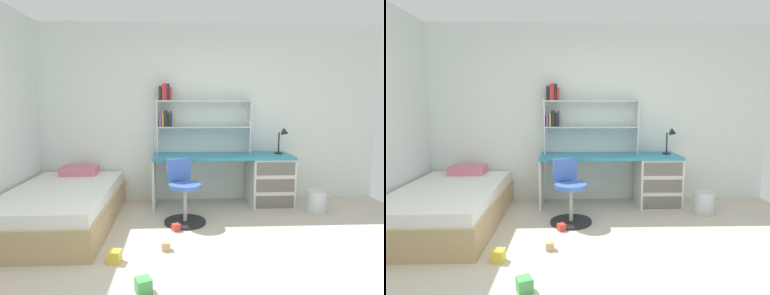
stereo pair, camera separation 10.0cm
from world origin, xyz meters
The scene contains 12 objects.
ground_plane centered at (0.00, 0.00, -0.01)m, with size 5.64×6.03×0.02m, color beige.
room_shell centered at (-1.21, 1.23, 1.33)m, with size 5.64×6.03×2.66m.
desk centered at (0.90, 2.19, 0.41)m, with size 2.01×0.61×0.75m.
bookshelf_hutch centered at (-0.09, 2.38, 1.34)m, with size 1.39×0.22×1.02m.
desk_lamp centered at (1.28, 2.23, 1.00)m, with size 0.20×0.17×0.38m.
swivel_chair centered at (-0.21, 1.49, 0.31)m, with size 0.52×0.52×0.79m.
bed_platform centered at (-1.69, 1.47, 0.23)m, with size 1.22×2.08×0.59m.
waste_bin centered at (1.61, 1.79, 0.15)m, with size 0.28×0.28×0.30m, color silver.
toy_block_yellow_0 centered at (-0.89, 0.46, 0.06)m, with size 0.11×0.11×0.11m, color gold.
toy_block_red_1 centered at (-0.31, 1.21, 0.04)m, with size 0.08×0.08×0.08m, color red.
toy_block_green_2 centered at (-0.57, -0.06, 0.06)m, with size 0.12×0.12×0.12m, color #479E51.
toy_block_natural_3 centered at (-0.42, 0.70, 0.04)m, with size 0.08×0.08×0.08m, color tan.
Camera 2 is at (-0.22, -2.52, 1.47)m, focal length 30.95 mm.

